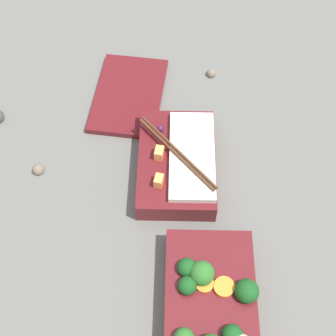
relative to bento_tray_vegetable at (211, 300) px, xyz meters
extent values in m
plane|color=slate|center=(0.13, 0.03, -0.03)|extent=(3.00, 3.00, 0.00)
cube|color=maroon|center=(0.00, 0.00, -0.01)|extent=(0.21, 0.14, 0.04)
sphere|color=#19511E|center=(0.01, -0.05, 0.03)|extent=(0.04, 0.04, 0.04)
sphere|color=#19511E|center=(-0.06, -0.03, 0.02)|extent=(0.03, 0.03, 0.03)
sphere|color=#19511E|center=(0.04, 0.04, 0.02)|extent=(0.03, 0.03, 0.03)
sphere|color=#2D7028|center=(0.03, 0.01, 0.03)|extent=(0.04, 0.04, 0.04)
sphere|color=#19511E|center=(0.01, 0.04, 0.02)|extent=(0.03, 0.03, 0.03)
cylinder|color=orange|center=(0.02, 0.01, 0.02)|extent=(0.04, 0.04, 0.01)
cylinder|color=orange|center=(0.02, -0.02, 0.02)|extent=(0.04, 0.04, 0.01)
cube|color=maroon|center=(0.25, 0.06, -0.01)|extent=(0.21, 0.14, 0.04)
cube|color=silver|center=(0.25, 0.03, 0.02)|extent=(0.19, 0.08, 0.01)
cube|color=#F4A356|center=(0.20, 0.09, 0.03)|extent=(0.02, 0.02, 0.02)
cube|color=#F4A356|center=(0.25, 0.09, 0.03)|extent=(0.02, 0.02, 0.02)
sphere|color=#4C1E4C|center=(0.31, 0.09, 0.02)|extent=(0.01, 0.01, 0.01)
cylinder|color=#56331E|center=(0.26, 0.05, 0.03)|extent=(0.15, 0.14, 0.01)
cylinder|color=#56331E|center=(0.25, 0.06, 0.03)|extent=(0.15, 0.14, 0.01)
cube|color=maroon|center=(0.43, 0.16, -0.02)|extent=(0.22, 0.16, 0.01)
sphere|color=#7A6B5B|center=(0.50, -0.02, -0.02)|extent=(0.02, 0.02, 0.02)
sphere|color=#7A6B5B|center=(0.25, 0.31, -0.02)|extent=(0.02, 0.02, 0.02)
camera|label=1|loc=(-0.21, 0.06, 0.72)|focal=50.00mm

